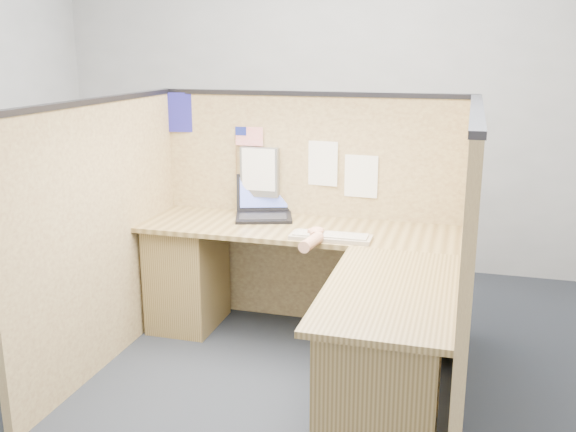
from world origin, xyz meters
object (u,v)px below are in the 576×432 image
(l_desk, at_px, (311,305))
(laptop, at_px, (267,207))
(mouse, at_px, (317,235))
(keyboard, at_px, (331,237))

(l_desk, height_order, laptop, laptop)
(mouse, bearing_deg, keyboard, 0.00)
(l_desk, relative_size, laptop, 4.43)
(keyboard, distance_m, mouse, 0.08)
(l_desk, xyz_separation_m, laptop, (-0.44, 0.58, 0.40))
(l_desk, distance_m, mouse, 0.41)
(laptop, relative_size, keyboard, 0.94)
(laptop, bearing_deg, mouse, -60.94)
(keyboard, bearing_deg, l_desk, -109.58)
(l_desk, height_order, mouse, mouse)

